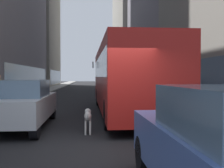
# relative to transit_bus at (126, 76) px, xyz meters

# --- Properties ---
(ground_plane) EXTENTS (120.00, 120.00, 0.00)m
(ground_plane) POSITION_rel_transit_bus_xyz_m (-1.20, 28.42, -1.78)
(ground_plane) COLOR black
(sidewalk_left) EXTENTS (2.40, 110.00, 0.15)m
(sidewalk_left) POSITION_rel_transit_bus_xyz_m (-6.90, 28.42, -1.70)
(sidewalk_left) COLOR gray
(sidewalk_left) RESTS_ON ground
(sidewalk_right) EXTENTS (2.40, 110.00, 0.15)m
(sidewalk_right) POSITION_rel_transit_bus_xyz_m (4.50, 28.42, -1.70)
(sidewalk_right) COLOR gray
(sidewalk_right) RESTS_ON ground
(transit_bus) EXTENTS (2.78, 11.53, 3.05)m
(transit_bus) POSITION_rel_transit_bus_xyz_m (0.00, 0.00, 0.00)
(transit_bus) COLOR red
(transit_bus) RESTS_ON ground
(car_silver_sedan) EXTENTS (1.72, 4.65, 1.62)m
(car_silver_sedan) POSITION_rel_transit_bus_xyz_m (-4.00, -3.50, -0.95)
(car_silver_sedan) COLOR #B7BABF
(car_silver_sedan) RESTS_ON ground
(car_white_van) EXTENTS (1.95, 4.78, 1.62)m
(car_white_van) POSITION_rel_transit_bus_xyz_m (1.60, 23.30, -0.95)
(car_white_van) COLOR silver
(car_white_van) RESTS_ON ground
(car_black_suv) EXTENTS (1.77, 4.74, 1.62)m
(car_black_suv) POSITION_rel_transit_bus_xyz_m (1.60, 9.86, -0.95)
(car_black_suv) COLOR black
(car_black_suv) RESTS_ON ground
(dalmatian_dog) EXTENTS (0.22, 0.96, 0.72)m
(dalmatian_dog) POSITION_rel_transit_bus_xyz_m (-1.80, -4.60, -1.26)
(dalmatian_dog) COLOR white
(dalmatian_dog) RESTS_ON ground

